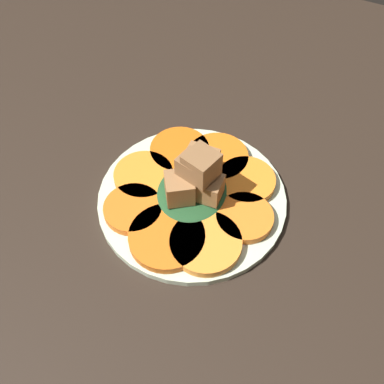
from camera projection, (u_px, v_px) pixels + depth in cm
name	position (u px, v px, depth cm)	size (l,w,h in cm)	color
table_slab	(192.00, 205.00, 68.06)	(120.00, 120.00, 2.00)	black
plate	(192.00, 199.00, 66.84)	(26.08, 26.08, 1.05)	beige
carrot_slice_0	(245.00, 217.00, 63.59)	(7.66, 7.66, 1.15)	orange
carrot_slice_1	(246.00, 181.00, 67.28)	(8.20, 8.20, 1.15)	orange
carrot_slice_2	(217.00, 158.00, 69.85)	(8.95, 8.95, 1.15)	orange
carrot_slice_3	(180.00, 151.00, 70.65)	(8.71, 8.71, 1.15)	#D45F13
carrot_slice_4	(143.00, 176.00, 67.78)	(8.42, 8.42, 1.15)	orange
carrot_slice_5	(133.00, 209.00, 64.42)	(7.90, 7.90, 1.15)	orange
carrot_slice_6	(165.00, 236.00, 61.84)	(9.94, 9.94, 1.15)	orange
carrot_slice_7	(206.00, 243.00, 61.26)	(9.31, 9.31, 1.15)	orange
center_pile	(194.00, 182.00, 63.98)	(11.45, 10.31, 9.20)	#1E4723
fork	(167.00, 174.00, 68.54)	(18.11, 5.29, 0.40)	silver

